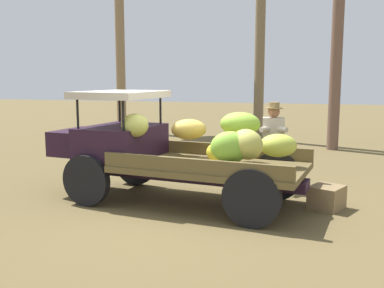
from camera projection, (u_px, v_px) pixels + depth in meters
The scene contains 5 objects.
ground_plane at pixel (185, 206), 7.41m from camera, with size 60.00×60.00×0.00m, color brown.
truck at pixel (165, 149), 7.65m from camera, with size 4.60×2.24×1.86m.
farmer at pixel (273, 140), 8.44m from camera, with size 0.52×0.48×1.65m.
wooden_crate at pixel (327, 197), 7.28m from camera, with size 0.52×0.46×0.37m, color olive.
loose_banana_bunch at pixel (258, 173), 9.32m from camera, with size 0.59×0.34×0.30m, color yellow.
Camera 1 is at (-2.00, 6.90, 2.11)m, focal length 42.22 mm.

